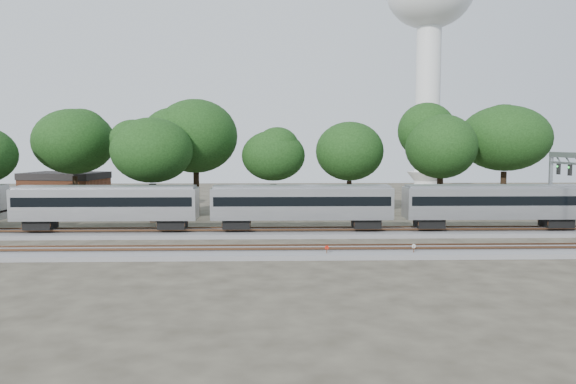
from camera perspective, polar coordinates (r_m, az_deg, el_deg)
name	(u,v)px	position (r m, az deg, el deg)	size (l,w,h in m)	color
ground	(298,246)	(50.54, 1.06, -5.48)	(160.00, 160.00, 0.00)	#383328
track_far	(296,233)	(56.41, 0.78, -4.17)	(160.00, 5.00, 0.73)	slate
track_near	(301,252)	(46.58, 1.29, -6.12)	(160.00, 5.00, 0.73)	slate
train	(399,202)	(57.39, 11.24, -1.01)	(112.71, 3.22, 4.75)	#B6B9BE
switch_stand_red	(327,250)	(45.06, 3.96, -5.92)	(0.33, 0.06, 1.04)	#512D19
switch_stand_white	(414,249)	(46.46, 12.65, -5.66)	(0.33, 0.16, 1.09)	#512D19
switch_lever	(385,257)	(45.57, 9.84, -6.51)	(0.50, 0.30, 0.30)	#512D19
water_tower	(429,18)	(103.72, 14.18, 16.80)	(14.97, 14.97, 41.45)	silver
signal_gantry	(566,174)	(63.14, 26.44, 1.60)	(0.57, 6.81, 8.28)	gray
brick_building	(65,190)	(85.85, -21.68, 0.19)	(11.68, 9.19, 5.06)	brown
tree_1	(74,142)	(75.14, -20.93, 4.80)	(9.55, 9.55, 13.46)	black
tree_2	(152,150)	(66.70, -13.66, 4.12)	(8.50, 8.50, 11.99)	black
tree_3	(196,136)	(72.30, -9.37, 5.61)	(10.24, 10.24, 14.44)	black
tree_4	(273,156)	(69.39, -1.49, 3.69)	(7.77, 7.77, 10.95)	black
tree_5	(350,151)	(71.95, 6.27, 4.12)	(8.30, 8.30, 11.70)	black
tree_6	(441,147)	(74.38, 15.27, 4.47)	(8.92, 8.92, 12.57)	black
tree_7	(505,138)	(82.14, 21.17, 5.11)	(10.02, 10.02, 14.13)	black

